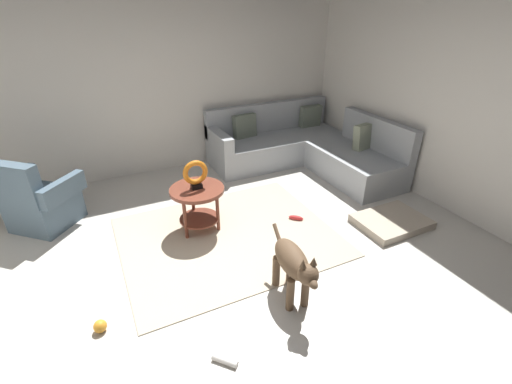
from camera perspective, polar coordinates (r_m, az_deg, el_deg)
name	(u,v)px	position (r m, az deg, el deg)	size (l,w,h in m)	color
ground_plane	(241,283)	(3.52, -2.37, -14.41)	(6.00, 6.00, 0.10)	beige
wall_back	(156,80)	(5.52, -15.74, 16.89)	(6.00, 0.12, 2.70)	silver
wall_right	(484,104)	(4.72, 32.75, 11.81)	(0.12, 6.00, 2.70)	silver
area_rug	(228,236)	(4.04, -4.49, -7.12)	(2.30, 1.90, 0.01)	#BCAD93
sectional_couch	(304,149)	(5.71, 7.75, 6.93)	(2.20, 2.25, 0.88)	#9EA3A8
armchair	(39,202)	(4.75, -31.52, -1.36)	(1.00, 0.98, 0.88)	#4C6070
side_table	(198,198)	(3.99, -9.36, -0.95)	(0.60, 0.60, 0.54)	brown
torus_sculpture	(195,174)	(3.85, -9.70, 2.88)	(0.28, 0.08, 0.33)	black
dog_bed_mat	(391,221)	(4.50, 20.92, -4.45)	(0.80, 0.60, 0.09)	#B2A38E
dog	(293,264)	(3.07, 6.04, -11.47)	(0.28, 0.85, 0.63)	brown
dog_toy_ball	(100,326)	(3.27, -23.76, -19.13)	(0.10, 0.10, 0.10)	orange
dog_toy_rope	(225,361)	(2.87, -5.02, -25.37)	(0.05, 0.05, 0.20)	silver
dog_toy_bone	(296,218)	(4.33, 6.43, -4.15)	(0.18, 0.06, 0.06)	red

